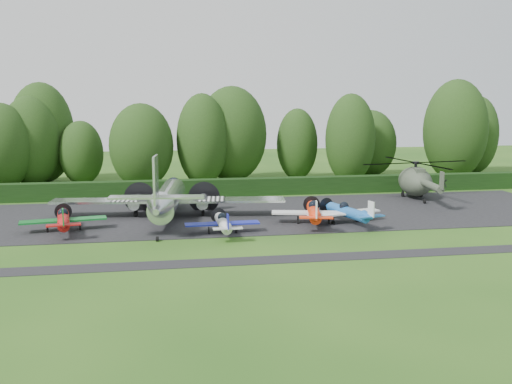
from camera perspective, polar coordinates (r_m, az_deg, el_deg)
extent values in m
plane|color=#214914|center=(46.16, -1.34, -4.83)|extent=(160.00, 160.00, 0.00)
cube|color=black|center=(55.82, -2.79, -2.32)|extent=(70.00, 18.00, 0.01)
cube|color=black|center=(40.43, -0.13, -6.90)|extent=(70.00, 2.00, 0.00)
cube|color=black|center=(66.57, -3.89, -0.41)|extent=(90.00, 1.60, 2.00)
cylinder|color=silver|center=(54.26, -8.81, -0.70)|extent=(2.32, 12.10, 2.32)
cone|color=silver|center=(60.94, -8.89, 0.41)|extent=(2.32, 1.51, 2.32)
cone|color=silver|center=(47.03, -8.71, -1.64)|extent=(2.32, 3.03, 2.32)
sphere|color=black|center=(59.91, -8.89, 0.74)|extent=(1.51, 1.51, 1.51)
cube|color=silver|center=(55.30, -8.82, -0.83)|extent=(22.19, 2.42, 0.22)
cube|color=white|center=(55.40, -12.99, -0.82)|extent=(2.62, 2.52, 0.05)
cube|color=white|center=(55.46, -4.65, -0.59)|extent=(2.62, 2.52, 0.05)
cylinder|color=silver|center=(56.01, -12.12, -1.06)|extent=(1.11, 3.23, 1.11)
cylinder|color=silver|center=(56.06, -5.52, -0.88)|extent=(1.11, 3.23, 1.11)
cylinder|color=black|center=(58.24, -12.02, -0.66)|extent=(3.23, 0.03, 3.23)
cylinder|color=black|center=(58.29, -5.67, -0.49)|extent=(3.23, 0.03, 3.23)
cube|color=silver|center=(46.03, -8.73, -0.48)|extent=(7.56, 1.41, 0.14)
cube|color=silver|center=(45.51, -8.77, 1.21)|extent=(0.18, 2.22, 3.83)
cylinder|color=black|center=(55.83, -12.10, -2.26)|extent=(0.25, 0.91, 0.91)
cylinder|color=black|center=(55.88, -5.47, -2.08)|extent=(0.25, 0.91, 0.91)
cylinder|color=black|center=(46.33, -8.62, -4.65)|extent=(0.18, 0.44, 0.44)
cylinder|color=#A90F11|center=(51.15, -18.70, -2.63)|extent=(0.98, 5.60, 0.98)
sphere|color=black|center=(51.66, -18.62, -1.99)|extent=(0.86, 0.86, 0.86)
cube|color=#0F6423|center=(51.68, -18.60, -2.68)|extent=(7.13, 1.32, 0.14)
cube|color=#A90F11|center=(47.86, -19.35, -3.16)|extent=(2.65, 0.71, 0.10)
cube|color=#0F6423|center=(47.63, -19.41, -2.41)|extent=(0.10, 0.81, 1.32)
cylinder|color=black|center=(54.65, -18.11, -1.84)|extent=(1.53, 0.02, 1.53)
cylinder|color=black|center=(51.88, -20.04, -3.60)|extent=(0.14, 0.45, 0.45)
cylinder|color=black|center=(51.45, -17.14, -3.55)|extent=(0.14, 0.45, 0.45)
cylinder|color=black|center=(53.91, -18.21, -3.04)|extent=(0.12, 0.41, 0.41)
cylinder|color=silver|center=(47.81, -3.33, -3.12)|extent=(0.86, 4.94, 0.86)
sphere|color=black|center=(48.25, -3.40, -2.52)|extent=(0.75, 0.75, 0.75)
cube|color=#1B20A2|center=(48.28, -3.38, -3.16)|extent=(6.28, 1.17, 0.13)
cube|color=silver|center=(44.89, -2.93, -3.66)|extent=(2.33, 0.63, 0.09)
cube|color=#1B20A2|center=(44.67, -2.92, -2.95)|extent=(0.09, 0.72, 1.17)
cylinder|color=black|center=(50.91, -3.71, -2.35)|extent=(1.35, 0.02, 1.35)
cylinder|color=black|center=(48.15, -4.74, -4.06)|extent=(0.13, 0.39, 0.39)
cylinder|color=black|center=(48.39, -1.98, -3.96)|extent=(0.13, 0.39, 0.39)
cylinder|color=black|center=(50.26, -3.60, -3.49)|extent=(0.11, 0.36, 0.36)
cylinder|color=#F5320E|center=(51.50, 5.80, -2.01)|extent=(1.03, 5.93, 1.03)
sphere|color=black|center=(52.02, 5.62, -1.35)|extent=(0.91, 0.91, 0.91)
cube|color=silver|center=(52.05, 5.64, -2.07)|extent=(7.55, 1.40, 0.15)
cube|color=#F5320E|center=(48.10, 6.91, -2.53)|extent=(2.80, 0.75, 0.11)
cube|color=silver|center=(47.86, 6.96, -1.73)|extent=(0.11, 0.86, 1.40)
cylinder|color=black|center=(55.14, 4.76, -1.23)|extent=(1.62, 0.02, 1.62)
cylinder|color=black|center=(51.67, 4.18, -3.08)|extent=(0.15, 0.47, 0.47)
cylinder|color=black|center=(52.39, 7.17, -2.95)|extent=(0.15, 0.47, 0.47)
cylinder|color=black|center=(54.36, 5.01, -2.48)|extent=(0.13, 0.43, 0.43)
cylinder|color=#1C5DAC|center=(52.22, 9.15, -2.01)|extent=(0.97, 5.57, 0.97)
sphere|color=black|center=(52.69, 8.95, -1.40)|extent=(0.85, 0.85, 0.85)
cube|color=silver|center=(52.72, 8.97, -2.06)|extent=(7.08, 1.32, 0.14)
cube|color=#1C5DAC|center=(49.08, 10.39, -2.48)|extent=(2.63, 0.71, 0.10)
cube|color=silver|center=(48.86, 10.46, -1.75)|extent=(0.10, 0.81, 1.32)
cylinder|color=black|center=(55.57, 7.98, -1.29)|extent=(1.52, 0.02, 1.52)
cylinder|color=black|center=(52.29, 7.65, -3.00)|extent=(0.14, 0.45, 0.45)
cylinder|color=black|center=(53.12, 10.37, -2.88)|extent=(0.14, 0.45, 0.45)
cylinder|color=black|center=(54.86, 8.25, -2.45)|extent=(0.12, 0.40, 0.40)
ellipsoid|color=#394233|center=(67.10, 15.62, 1.04)|extent=(3.40, 6.23, 3.26)
cylinder|color=#394233|center=(62.70, 17.51, 0.68)|extent=(0.76, 6.53, 0.76)
cube|color=#394233|center=(59.61, 19.01, 1.11)|extent=(0.13, 0.98, 1.74)
cylinder|color=black|center=(66.89, 15.68, 2.42)|extent=(0.33, 0.33, 0.87)
cylinder|color=black|center=(66.84, 15.70, 2.84)|extent=(0.76, 0.76, 0.27)
cylinder|color=black|center=(66.84, 15.70, 2.84)|extent=(13.07, 13.07, 0.07)
cube|color=#394233|center=(66.16, 15.98, 2.00)|extent=(0.98, 2.18, 0.76)
ellipsoid|color=black|center=(68.65, 15.01, 1.34)|extent=(2.07, 2.07, 1.86)
cylinder|color=black|center=(67.69, 14.41, -0.24)|extent=(0.20, 0.61, 0.61)
cylinder|color=black|center=(68.59, 16.08, -0.19)|extent=(0.20, 0.61, 0.61)
cylinder|color=black|center=(64.27, 16.86, -0.91)|extent=(0.17, 0.52, 0.52)
cylinder|color=#3F3326|center=(71.86, 15.23, 0.50)|extent=(0.12, 0.12, 1.21)
cylinder|color=#3F3326|center=(73.16, 17.38, 0.55)|extent=(0.12, 0.12, 1.21)
cube|color=beige|center=(72.39, 16.34, 1.08)|extent=(3.22, 0.08, 1.01)
cylinder|color=black|center=(77.91, -24.02, 1.55)|extent=(0.70, 0.70, 3.53)
ellipsoid|color=#1B3510|center=(77.55, -24.20, 4.20)|extent=(7.92, 7.92, 10.78)
cylinder|color=black|center=(76.92, 9.33, 2.29)|extent=(0.70, 0.70, 3.89)
ellipsoid|color=#1B3510|center=(76.53, 9.41, 5.27)|extent=(6.59, 6.59, 11.90)
cylinder|color=black|center=(83.72, 19.13, 2.69)|extent=(0.70, 0.70, 4.53)
ellipsoid|color=#1B3510|center=(83.34, 19.31, 5.87)|extent=(8.65, 8.65, 13.84)
cylinder|color=black|center=(74.30, -5.34, 2.13)|extent=(0.70, 0.70, 3.90)
ellipsoid|color=#1B3510|center=(73.89, -5.39, 5.21)|extent=(6.64, 6.64, 11.92)
cylinder|color=black|center=(84.26, 11.29, 2.59)|extent=(0.70, 0.70, 3.14)
ellipsoid|color=#1B3510|center=(83.95, 11.36, 4.78)|extent=(7.45, 7.45, 9.59)
cylinder|color=black|center=(77.68, -2.41, 2.60)|extent=(0.70, 0.70, 4.22)
ellipsoid|color=#1B3510|center=(77.29, -2.43, 5.79)|extent=(9.41, 9.41, 12.89)
cylinder|color=black|center=(78.36, -16.97, 1.71)|extent=(0.70, 0.70, 2.75)
ellipsoid|color=#1B3510|center=(78.04, -17.07, 3.76)|extent=(5.65, 5.65, 8.40)
cylinder|color=black|center=(73.47, -11.30, 1.74)|extent=(0.70, 0.70, 3.50)
ellipsoid|color=#1B3510|center=(73.09, -11.39, 4.53)|extent=(8.01, 8.01, 10.68)
cylinder|color=black|center=(92.38, 21.03, 2.94)|extent=(0.70, 0.70, 3.79)
ellipsoid|color=#1B3510|center=(92.06, 21.18, 5.34)|extent=(6.36, 6.36, 11.57)
cylinder|color=black|center=(79.72, 4.10, 2.40)|extent=(0.70, 0.70, 3.24)
ellipsoid|color=#1B3510|center=(79.38, 4.13, 4.79)|extent=(5.66, 5.66, 9.89)
cylinder|color=black|center=(79.51, -21.39, 1.96)|extent=(0.70, 0.70, 3.79)
ellipsoid|color=#1B3510|center=(79.13, -21.56, 4.76)|extent=(7.60, 7.60, 11.59)
cylinder|color=black|center=(81.73, -20.43, 2.41)|extent=(0.70, 0.70, 4.38)
ellipsoid|color=#1B3510|center=(81.34, -20.62, 5.55)|extent=(8.36, 8.36, 13.38)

